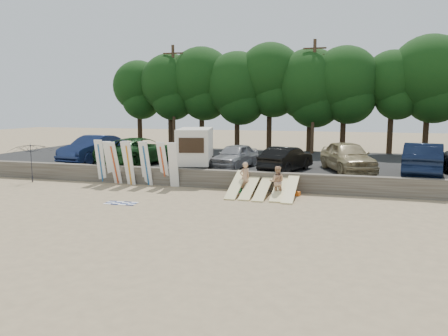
{
  "coord_description": "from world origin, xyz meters",
  "views": [
    {
      "loc": [
        4.88,
        -19.81,
        4.5
      ],
      "look_at": [
        -1.68,
        3.0,
        1.13
      ],
      "focal_mm": 35.0,
      "sensor_mm": 36.0,
      "label": 1
    }
  ],
  "objects_px": {
    "car_4": "(347,157)",
    "cooler": "(240,189)",
    "box_trailer": "(195,146)",
    "beachgoer_b": "(277,182)",
    "beach_umbrella": "(32,163)",
    "car_0": "(93,149)",
    "beachgoer_a": "(245,178)",
    "car_2": "(235,156)",
    "car_3": "(286,159)",
    "car_5": "(423,159)",
    "car_1": "(140,151)"
  },
  "relations": [
    {
      "from": "car_1",
      "to": "beach_umbrella",
      "type": "relative_size",
      "value": 2.41
    },
    {
      "from": "car_5",
      "to": "car_3",
      "type": "bearing_deg",
      "value": 12.87
    },
    {
      "from": "car_2",
      "to": "beach_umbrella",
      "type": "bearing_deg",
      "value": -147.91
    },
    {
      "from": "cooler",
      "to": "beach_umbrella",
      "type": "distance_m",
      "value": 12.59
    },
    {
      "from": "car_2",
      "to": "beachgoer_a",
      "type": "distance_m",
      "value": 4.48
    },
    {
      "from": "car_3",
      "to": "beach_umbrella",
      "type": "bearing_deg",
      "value": 32.39
    },
    {
      "from": "car_4",
      "to": "car_2",
      "type": "bearing_deg",
      "value": 162.96
    },
    {
      "from": "cooler",
      "to": "beach_umbrella",
      "type": "relative_size",
      "value": 0.15
    },
    {
      "from": "car_2",
      "to": "cooler",
      "type": "height_order",
      "value": "car_2"
    },
    {
      "from": "car_4",
      "to": "beachgoer_a",
      "type": "height_order",
      "value": "car_4"
    },
    {
      "from": "box_trailer",
      "to": "car_3",
      "type": "relative_size",
      "value": 0.94
    },
    {
      "from": "box_trailer",
      "to": "beachgoer_a",
      "type": "xyz_separation_m",
      "value": [
        3.91,
        -3.29,
        -1.26
      ]
    },
    {
      "from": "box_trailer",
      "to": "car_0",
      "type": "height_order",
      "value": "box_trailer"
    },
    {
      "from": "car_4",
      "to": "beachgoer_a",
      "type": "bearing_deg",
      "value": -158.58
    },
    {
      "from": "beachgoer_b",
      "to": "beach_umbrella",
      "type": "bearing_deg",
      "value": -9.07
    },
    {
      "from": "car_2",
      "to": "beachgoer_b",
      "type": "bearing_deg",
      "value": -44.29
    },
    {
      "from": "car_4",
      "to": "cooler",
      "type": "relative_size",
      "value": 13.7
    },
    {
      "from": "car_4",
      "to": "beachgoer_b",
      "type": "distance_m",
      "value": 6.11
    },
    {
      "from": "box_trailer",
      "to": "car_1",
      "type": "xyz_separation_m",
      "value": [
        -4.26,
        1.07,
        -0.5
      ]
    },
    {
      "from": "car_5",
      "to": "beachgoer_b",
      "type": "bearing_deg",
      "value": 41.8
    },
    {
      "from": "box_trailer",
      "to": "car_2",
      "type": "relative_size",
      "value": 0.96
    },
    {
      "from": "car_5",
      "to": "beach_umbrella",
      "type": "distance_m",
      "value": 22.36
    },
    {
      "from": "beach_umbrella",
      "to": "beachgoer_b",
      "type": "bearing_deg",
      "value": -1.1
    },
    {
      "from": "car_3",
      "to": "beachgoer_a",
      "type": "distance_m",
      "value": 3.95
    },
    {
      "from": "beachgoer_b",
      "to": "beachgoer_a",
      "type": "bearing_deg",
      "value": -27.98
    },
    {
      "from": "car_0",
      "to": "car_1",
      "type": "relative_size",
      "value": 0.87
    },
    {
      "from": "car_3",
      "to": "car_1",
      "type": "bearing_deg",
      "value": 12.53
    },
    {
      "from": "box_trailer",
      "to": "car_5",
      "type": "distance_m",
      "value": 13.02
    },
    {
      "from": "beachgoer_b",
      "to": "car_4",
      "type": "bearing_deg",
      "value": -131.0
    },
    {
      "from": "car_0",
      "to": "car_2",
      "type": "relative_size",
      "value": 1.25
    },
    {
      "from": "car_0",
      "to": "box_trailer",
      "type": "bearing_deg",
      "value": -2.05
    },
    {
      "from": "car_2",
      "to": "beachgoer_a",
      "type": "bearing_deg",
      "value": -58.43
    },
    {
      "from": "car_2",
      "to": "cooler",
      "type": "xyz_separation_m",
      "value": [
        1.31,
        -4.02,
        -1.28
      ]
    },
    {
      "from": "box_trailer",
      "to": "car_1",
      "type": "height_order",
      "value": "box_trailer"
    },
    {
      "from": "car_3",
      "to": "beachgoer_b",
      "type": "height_order",
      "value": "car_3"
    },
    {
      "from": "car_1",
      "to": "car_2",
      "type": "bearing_deg",
      "value": -167.88
    },
    {
      "from": "car_0",
      "to": "beachgoer_a",
      "type": "distance_m",
      "value": 12.58
    },
    {
      "from": "car_2",
      "to": "beachgoer_b",
      "type": "xyz_separation_m",
      "value": [
        3.41,
        -4.78,
        -0.66
      ]
    },
    {
      "from": "box_trailer",
      "to": "beachgoer_b",
      "type": "height_order",
      "value": "box_trailer"
    },
    {
      "from": "box_trailer",
      "to": "beachgoer_a",
      "type": "height_order",
      "value": "box_trailer"
    },
    {
      "from": "box_trailer",
      "to": "beachgoer_a",
      "type": "relative_size",
      "value": 2.59
    },
    {
      "from": "car_3",
      "to": "car_5",
      "type": "height_order",
      "value": "car_5"
    },
    {
      "from": "cooler",
      "to": "beach_umbrella",
      "type": "height_order",
      "value": "beach_umbrella"
    },
    {
      "from": "car_4",
      "to": "cooler",
      "type": "distance_m",
      "value": 7.05
    },
    {
      "from": "box_trailer",
      "to": "cooler",
      "type": "distance_m",
      "value": 5.18
    },
    {
      "from": "car_1",
      "to": "car_3",
      "type": "relative_size",
      "value": 1.41
    },
    {
      "from": "car_4",
      "to": "beachgoer_b",
      "type": "height_order",
      "value": "car_4"
    },
    {
      "from": "box_trailer",
      "to": "cooler",
      "type": "height_order",
      "value": "box_trailer"
    },
    {
      "from": "car_1",
      "to": "cooler",
      "type": "distance_m",
      "value": 9.05
    },
    {
      "from": "beachgoer_b",
      "to": "car_3",
      "type": "bearing_deg",
      "value": -96.02
    }
  ]
}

